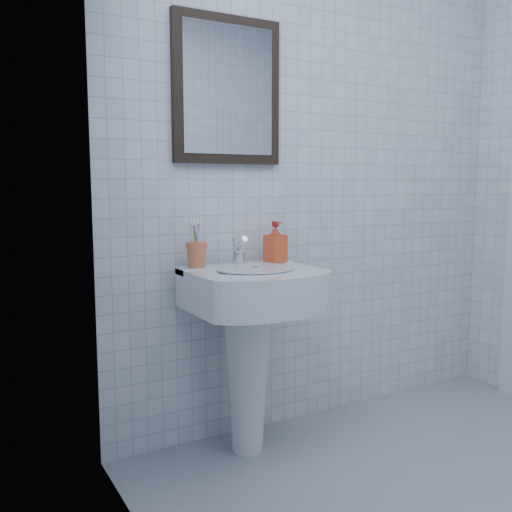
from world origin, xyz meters
TOP-DOWN VIEW (x-y plane):
  - wall_back at (0.00, 1.20)m, footprint 2.20×0.02m
  - wall_left at (-1.10, 0.00)m, footprint 0.02×2.40m
  - washbasin at (-0.51, 0.98)m, footprint 0.53×0.39m
  - faucet at (-0.51, 1.08)m, footprint 0.05×0.11m
  - toothbrush_cup at (-0.70, 1.09)m, footprint 0.11×0.11m
  - soap_dispenser at (-0.33, 1.09)m, footprint 0.10×0.10m
  - wall_mirror at (-0.51, 1.18)m, footprint 0.50×0.04m

SIDE VIEW (x-z plane):
  - washbasin at x=-0.51m, z-range 0.14..0.95m
  - faucet at x=-0.51m, z-range 0.79..0.92m
  - toothbrush_cup at x=-0.70m, z-range 0.81..0.91m
  - soap_dispenser at x=-0.33m, z-range 0.81..0.99m
  - wall_back at x=0.00m, z-range 0.00..2.50m
  - wall_left at x=-1.10m, z-range 0.00..2.50m
  - wall_mirror at x=-0.51m, z-range 1.24..1.86m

